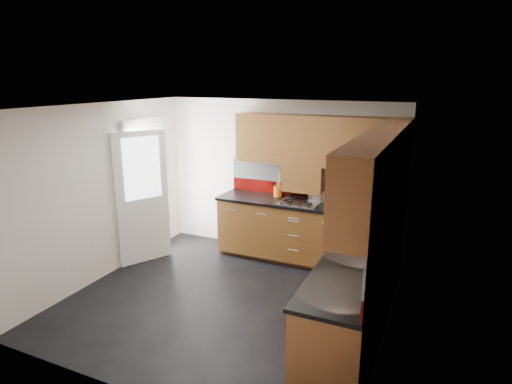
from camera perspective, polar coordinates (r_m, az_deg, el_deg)
The scene contains 14 objects.
room at distance 5.02m, azimuth -4.19°, elevation 0.95°, with size 4.00×3.80×2.64m.
base_cabinets at distance 5.64m, azimuth 9.30°, elevation -9.04°, with size 2.70×3.20×0.95m.
countertop at distance 5.45m, azimuth 9.34°, elevation -4.44°, with size 2.72×3.22×0.04m.
backsplash at distance 5.52m, azimuth 12.30°, elevation -1.17°, with size 2.70×3.20×0.54m.
upper_cabinets at distance 5.25m, azimuth 11.84°, elevation 5.08°, with size 2.50×3.20×0.72m.
extractor_hood at distance 6.37m, azimuth 6.44°, elevation 1.90°, with size 0.60×0.33×0.40m, color brown.
glass_cabinet at distance 5.45m, azimuth 17.47°, elevation 5.34°, with size 0.32×0.80×0.66m.
back_door at distance 6.71m, azimuth -14.53°, elevation 0.01°, with size 0.42×1.19×2.04m.
gas_hob at distance 6.30m, azimuth 5.89°, elevation -1.29°, with size 0.59×0.52×0.05m.
utensil_pot at distance 6.59m, azimuth 2.95°, elevation 0.26°, with size 0.13×0.13×0.45m.
toaster at distance 6.36m, azimuth 8.04°, elevation -0.54°, with size 0.27×0.21×0.18m.
food_processor at distance 4.92m, azimuth 15.15°, elevation -4.94°, with size 0.19×0.19×0.31m.
paper_towel at distance 5.02m, azimuth 15.82°, elevation -4.63°, with size 0.13×0.13×0.27m, color white.
orange_cloth at distance 5.11m, azimuth 15.02°, elevation -5.79°, with size 0.14×0.12×0.02m, color orange.
Camera 1 is at (2.33, -4.28, 2.72)m, focal length 30.00 mm.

